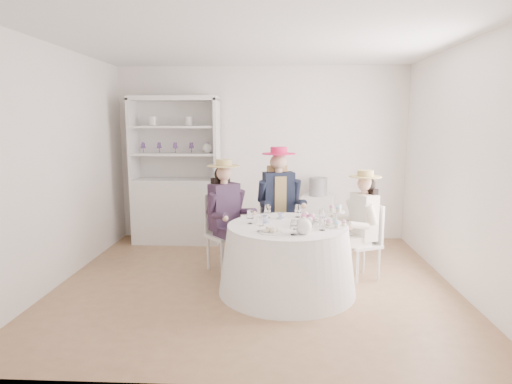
{
  "coord_description": "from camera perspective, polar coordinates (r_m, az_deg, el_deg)",
  "views": [
    {
      "loc": [
        0.23,
        -4.75,
        1.84
      ],
      "look_at": [
        0.0,
        0.1,
        1.05
      ],
      "focal_mm": 30.0,
      "sensor_mm": 36.0,
      "label": 1
    }
  ],
  "objects": [
    {
      "name": "spare_chair",
      "position": [
        6.09,
        -3.05,
        -3.19
      ],
      "size": [
        0.57,
        0.57,
        0.99
      ],
      "rotation": [
        0.0,
        0.0,
        2.43
      ],
      "color": "silver",
      "rests_on": "ground"
    },
    {
      "name": "stemware_set",
      "position": [
        4.63,
        4.22,
        -3.5
      ],
      "size": [
        0.87,
        0.88,
        0.15
      ],
      "color": "white",
      "rests_on": "tea_table"
    },
    {
      "name": "guest_right",
      "position": [
        5.16,
        13.95,
        -3.45
      ],
      "size": [
        0.55,
        0.5,
        1.3
      ],
      "rotation": [
        0.0,
        0.0,
        -1.15
      ],
      "color": "silver",
      "rests_on": "ground"
    },
    {
      "name": "table_teapot",
      "position": [
        4.28,
        6.41,
        -4.58
      ],
      "size": [
        0.24,
        0.17,
        0.18
      ],
      "rotation": [
        0.0,
        0.0,
        0.42
      ],
      "color": "white",
      "rests_on": "tea_table"
    },
    {
      "name": "wall_back",
      "position": [
        6.78,
        0.77,
        5.09
      ],
      "size": [
        4.5,
        0.0,
        4.5
      ],
      "primitive_type": "plane",
      "rotation": [
        1.57,
        0.0,
        0.0
      ],
      "color": "white",
      "rests_on": "ground"
    },
    {
      "name": "hatbox",
      "position": [
        6.58,
        8.29,
        0.72
      ],
      "size": [
        0.28,
        0.28,
        0.28
      ],
      "primitive_type": "cylinder",
      "rotation": [
        0.0,
        0.0,
        -0.01
      ],
      "color": "black",
      "rests_on": "side_table"
    },
    {
      "name": "cupcake_stand",
      "position": [
        4.62,
        10.62,
        -3.55
      ],
      "size": [
        0.24,
        0.24,
        0.23
      ],
      "rotation": [
        0.0,
        0.0,
        -0.11
      ],
      "color": "white",
      "rests_on": "tea_table"
    },
    {
      "name": "ceiling",
      "position": [
        4.84,
        -0.06,
        19.48
      ],
      "size": [
        4.5,
        4.5,
        0.0
      ],
      "primitive_type": "plane",
      "rotation": [
        3.14,
        0.0,
        0.0
      ],
      "color": "white",
      "rests_on": "wall_back"
    },
    {
      "name": "wall_right",
      "position": [
        5.19,
        25.65,
        2.9
      ],
      "size": [
        0.0,
        4.5,
        4.5
      ],
      "primitive_type": "plane",
      "rotation": [
        1.57,
        0.0,
        -1.57
      ],
      "color": "white",
      "rests_on": "ground"
    },
    {
      "name": "teacup_a",
      "position": [
        4.72,
        1.11,
        -3.7
      ],
      "size": [
        0.11,
        0.11,
        0.07
      ],
      "primitive_type": "imported",
      "rotation": [
        0.0,
        0.0,
        -0.29
      ],
      "color": "white",
      "rests_on": "tea_table"
    },
    {
      "name": "guest_left",
      "position": [
        5.28,
        -4.11,
        -2.27
      ],
      "size": [
        0.58,
        0.6,
        1.4
      ],
      "rotation": [
        0.0,
        0.0,
        0.71
      ],
      "color": "silver",
      "rests_on": "ground"
    },
    {
      "name": "flower_arrangement",
      "position": [
        4.61,
        6.84,
        -3.51
      ],
      "size": [
        0.17,
        0.17,
        0.06
      ],
      "rotation": [
        0.0,
        0.0,
        -0.09
      ],
      "color": "#CD6699",
      "rests_on": "tea_table"
    },
    {
      "name": "wall_front",
      "position": [
        2.81,
        -2.04,
        -0.85
      ],
      "size": [
        4.5,
        0.0,
        4.5
      ],
      "primitive_type": "plane",
      "rotation": [
        -1.57,
        0.0,
        0.0
      ],
      "color": "white",
      "rests_on": "ground"
    },
    {
      "name": "side_table",
      "position": [
        6.67,
        8.19,
        -3.59
      ],
      "size": [
        0.56,
        0.56,
        0.74
      ],
      "primitive_type": "cube",
      "rotation": [
        0.0,
        0.0,
        -0.2
      ],
      "color": "silver",
      "rests_on": "ground"
    },
    {
      "name": "ground",
      "position": [
        5.1,
        -0.05,
        -11.9
      ],
      "size": [
        4.5,
        4.5,
        0.0
      ],
      "primitive_type": "plane",
      "color": "#8D6946",
      "rests_on": "ground"
    },
    {
      "name": "teacup_b",
      "position": [
        4.92,
        3.31,
        -3.23
      ],
      "size": [
        0.08,
        0.08,
        0.06
      ],
      "primitive_type": "imported",
      "rotation": [
        0.0,
        0.0,
        -0.32
      ],
      "color": "white",
      "rests_on": "tea_table"
    },
    {
      "name": "wall_left",
      "position": [
        5.39,
        -24.76,
        3.16
      ],
      "size": [
        0.0,
        4.5,
        4.5
      ],
      "primitive_type": "plane",
      "rotation": [
        1.57,
        0.0,
        1.57
      ],
      "color": "white",
      "rests_on": "ground"
    },
    {
      "name": "hutch",
      "position": [
        6.7,
        -10.48,
        0.07
      ],
      "size": [
        1.34,
        0.56,
        2.22
      ],
      "rotation": [
        0.0,
        0.0,
        0.05
      ],
      "color": "silver",
      "rests_on": "ground"
    },
    {
      "name": "flower_bowl",
      "position": [
        4.65,
        6.96,
        -4.11
      ],
      "size": [
        0.21,
        0.21,
        0.05
      ],
      "primitive_type": "imported",
      "rotation": [
        0.0,
        0.0,
        -0.05
      ],
      "color": "white",
      "rests_on": "tea_table"
    },
    {
      "name": "teacup_c",
      "position": [
        4.8,
        7.18,
        -3.57
      ],
      "size": [
        0.11,
        0.11,
        0.07
      ],
      "primitive_type": "imported",
      "rotation": [
        0.0,
        0.0,
        -0.25
      ],
      "color": "white",
      "rests_on": "tea_table"
    },
    {
      "name": "guest_mid",
      "position": [
        5.57,
        3.07,
        -0.83
      ],
      "size": [
        0.58,
        0.62,
        1.53
      ],
      "rotation": [
        0.0,
        0.0,
        0.24
      ],
      "color": "silver",
      "rests_on": "ground"
    },
    {
      "name": "sandwich_plate",
      "position": [
        4.31,
        1.99,
        -5.27
      ],
      "size": [
        0.24,
        0.24,
        0.05
      ],
      "rotation": [
        0.0,
        0.0,
        -0.24
      ],
      "color": "white",
      "rests_on": "tea_table"
    },
    {
      "name": "tea_table",
      "position": [
        4.75,
        4.16,
        -8.81
      ],
      "size": [
        1.5,
        1.5,
        0.75
      ],
      "rotation": [
        0.0,
        0.0,
        0.34
      ],
      "color": "white",
      "rests_on": "ground"
    }
  ]
}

